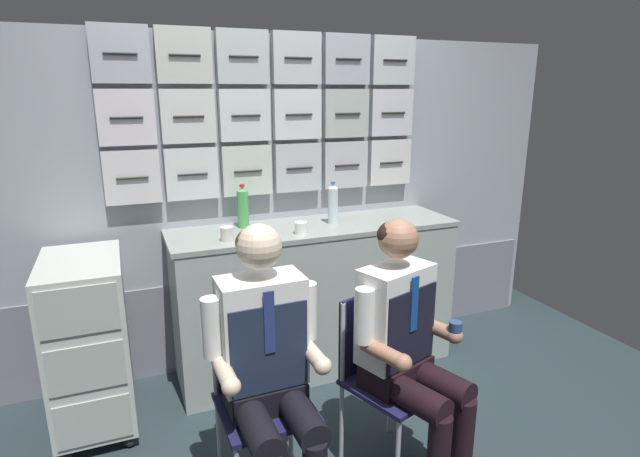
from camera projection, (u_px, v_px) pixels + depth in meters
galley_bulkhead at (275, 196)px, 3.36m from camera, size 4.20×0.14×2.16m
galley_counter at (316, 297)px, 3.35m from camera, size 1.84×0.53×0.98m
service_trolley at (89, 340)px, 2.72m from camera, size 0.40×0.65×0.97m
folding_chair_left at (259, 380)px, 2.30m from camera, size 0.41×0.41×0.87m
crew_member_left at (269, 362)px, 2.11m from camera, size 0.50×0.62×1.29m
folding_chair_right at (381, 361)px, 2.47m from camera, size 0.51×0.51×0.87m
crew_member_right at (409, 342)px, 2.31m from camera, size 0.52×0.66×1.27m
water_bottle_blue_cap at (333, 204)px, 3.23m from camera, size 0.06×0.06×0.27m
water_bottle_tall at (243, 207)px, 3.14m from camera, size 0.07×0.07×0.27m
coffee_cup_white at (301, 228)px, 3.02m from camera, size 0.07×0.07×0.07m
paper_cup_tan at (227, 234)px, 2.87m from camera, size 0.08×0.08×0.08m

